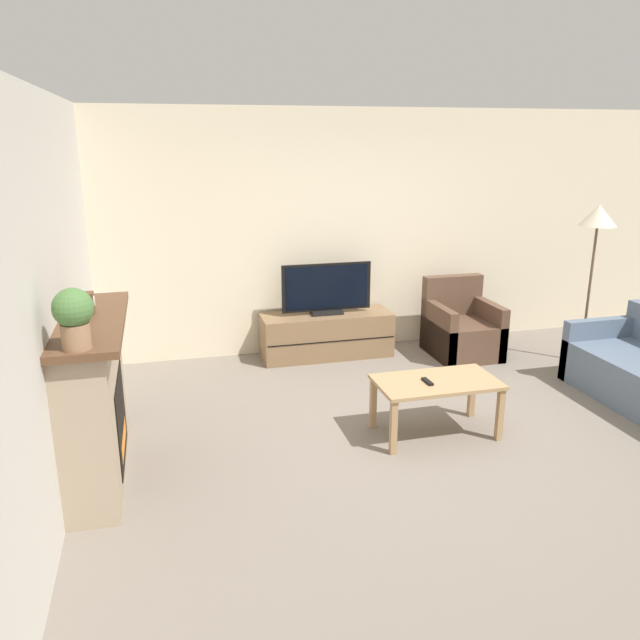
{
  "coord_description": "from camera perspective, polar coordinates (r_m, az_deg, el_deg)",
  "views": [
    {
      "loc": [
        -2.13,
        -4.33,
        2.38
      ],
      "look_at": [
        -0.81,
        0.72,
        0.85
      ],
      "focal_mm": 35.0,
      "sensor_mm": 36.0,
      "label": 1
    }
  ],
  "objects": [
    {
      "name": "armchair",
      "position": [
        7.23,
        12.77,
        -0.92
      ],
      "size": [
        0.7,
        0.76,
        0.86
      ],
      "color": "brown",
      "rests_on": "ground"
    },
    {
      "name": "tv",
      "position": [
        6.87,
        0.61,
        2.71
      ],
      "size": [
        1.01,
        0.18,
        0.57
      ],
      "color": "black",
      "rests_on": "tv_stand"
    },
    {
      "name": "mantel_clock",
      "position": [
        4.67,
        -20.38,
        1.47
      ],
      "size": [
        0.08,
        0.11,
        0.15
      ],
      "color": "brown",
      "rests_on": "fireplace"
    },
    {
      "name": "ground_plane",
      "position": [
        5.38,
        10.51,
        -10.21
      ],
      "size": [
        24.0,
        24.0,
        0.0
      ],
      "primitive_type": "plane",
      "color": "slate"
    },
    {
      "name": "potted_plant",
      "position": [
        3.87,
        -21.6,
        0.41
      ],
      "size": [
        0.23,
        0.23,
        0.37
      ],
      "color": "#936B4C",
      "rests_on": "fireplace"
    },
    {
      "name": "wall_back",
      "position": [
        7.15,
        2.86,
        8.06
      ],
      "size": [
        12.0,
        0.06,
        2.7
      ],
      "color": "beige",
      "rests_on": "ground"
    },
    {
      "name": "floor_lamp",
      "position": [
        7.17,
        24.03,
        8.01
      ],
      "size": [
        0.38,
        0.38,
        1.71
      ],
      "color": "black",
      "rests_on": "ground"
    },
    {
      "name": "remote",
      "position": [
        5.13,
        9.8,
        -5.56
      ],
      "size": [
        0.05,
        0.15,
        0.02
      ],
      "rotation": [
        0.0,
        0.0,
        0.04
      ],
      "color": "black",
      "rests_on": "coffee_table"
    },
    {
      "name": "tv_stand",
      "position": [
        7.01,
        0.59,
        -1.37
      ],
      "size": [
        1.45,
        0.49,
        0.49
      ],
      "color": "brown",
      "rests_on": "ground"
    },
    {
      "name": "mantel_vase_left",
      "position": [
        4.08,
        -21.15,
        -0.42
      ],
      "size": [
        0.08,
        0.08,
        0.2
      ],
      "color": "#385670",
      "rests_on": "fireplace"
    },
    {
      "name": "wall_left",
      "position": [
        4.51,
        -23.46,
        1.76
      ],
      "size": [
        0.06,
        12.0,
        2.7
      ],
      "color": "beige",
      "rests_on": "ground"
    },
    {
      "name": "coffee_table",
      "position": [
        5.22,
        10.59,
        -6.11
      ],
      "size": [
        1.0,
        0.55,
        0.48
      ],
      "color": "#A37F56",
      "rests_on": "ground"
    },
    {
      "name": "fireplace",
      "position": [
        4.73,
        -19.96,
        -6.75
      ],
      "size": [
        0.46,
        1.52,
        1.19
      ],
      "color": "tan",
      "rests_on": "ground"
    }
  ]
}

